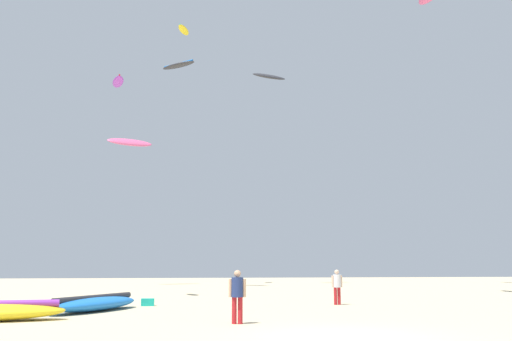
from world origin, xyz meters
name	(u,v)px	position (x,y,z in m)	size (l,w,h in m)	color
ground_plane	(345,337)	(0.00, 0.00, 0.00)	(120.00, 120.00, 0.00)	beige
person_foreground	(237,292)	(-2.40, 3.45, 0.95)	(0.54, 0.37, 1.63)	#B21E23
person_midground	(337,284)	(2.85, 10.97, 0.91)	(0.51, 0.35, 1.56)	#B21E23
kite_grounded_near	(94,303)	(-7.49, 8.77, 0.30)	(3.69, 5.26, 0.62)	blue
cooler_box	(148,302)	(-5.59, 11.34, 0.16)	(0.56, 0.36, 0.32)	#19B29E
kite_aloft_1	(178,65)	(-4.81, 30.22, 17.92)	(3.12, 2.85, 0.44)	#2D2D33
kite_aloft_2	(118,82)	(-8.01, 17.45, 12.14)	(1.00, 2.19, 0.27)	purple
kite_aloft_3	(269,77)	(3.64, 36.27, 19.39)	(3.58, 2.03, 0.78)	#2D2D33
kite_aloft_5	(184,30)	(-4.49, 35.81, 23.42)	(1.42, 2.47, 0.48)	yellow
kite_aloft_6	(130,142)	(-9.00, 35.45, 12.46)	(4.15, 2.45, 1.01)	#E5598C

